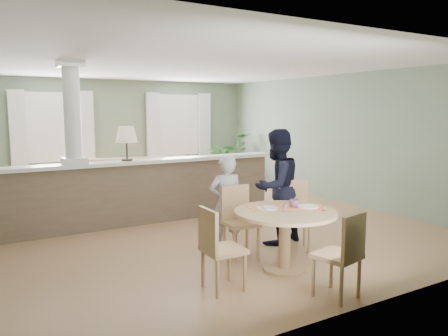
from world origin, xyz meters
TOP-DOWN VIEW (x-y plane):
  - ground at (0.00, 0.00)m, footprint 8.00×8.00m
  - room_shell at (-0.03, 0.63)m, footprint 7.02×8.02m
  - pony_wall at (-0.99, 0.20)m, footprint 5.32×0.38m
  - sofa at (-0.33, 1.92)m, footprint 3.35×1.85m
  - houseplant at (2.66, 3.11)m, footprint 1.55×1.48m
  - dining_table at (-0.07, -2.79)m, footprint 1.24×1.24m
  - chair_far_boy at (-0.25, -2.02)m, footprint 0.48×0.48m
  - chair_far_man at (0.57, -2.19)m, footprint 0.60×0.60m
  - chair_near at (-0.07, -3.75)m, footprint 0.50×0.50m
  - chair_side at (-1.08, -2.92)m, footprint 0.42×0.42m
  - child_person at (-0.27, -1.72)m, footprint 0.54×0.41m
  - man_person at (0.52, -1.84)m, footprint 0.95×0.81m

SIDE VIEW (x-z plane):
  - ground at x=0.00m, z-range 0.00..0.00m
  - sofa at x=-0.33m, z-range 0.00..0.93m
  - chair_near at x=-0.07m, z-range 0.05..0.97m
  - chair_side at x=-1.08m, z-range 0.05..0.97m
  - chair_far_boy at x=-0.25m, z-range 0.05..0.99m
  - chair_far_man at x=0.57m, z-range 0.05..1.01m
  - dining_table at x=-0.07m, z-range 0.17..1.02m
  - child_person at x=-0.27m, z-range 0.00..1.33m
  - houseplant at x=2.66m, z-range 0.00..1.34m
  - pony_wall at x=-0.99m, z-range -0.64..2.06m
  - man_person at x=0.52m, z-range 0.00..1.68m
  - room_shell at x=-0.03m, z-range 0.46..3.17m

